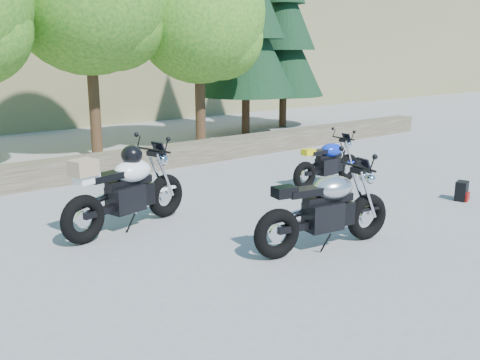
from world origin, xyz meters
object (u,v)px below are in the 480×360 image
(silver_bike, at_px, (325,211))
(blue_bike, at_px, (328,163))
(backpack, at_px, (462,191))
(white_bike, at_px, (126,189))

(silver_bike, distance_m, blue_bike, 3.65)
(blue_bike, xyz_separation_m, backpack, (1.05, -2.34, -0.28))
(silver_bike, height_order, white_bike, white_bike)
(blue_bike, height_order, backpack, blue_bike)
(white_bike, height_order, backpack, white_bike)
(silver_bike, xyz_separation_m, white_bike, (-1.76, 2.44, 0.09))
(white_bike, height_order, blue_bike, white_bike)
(blue_bike, relative_size, backpack, 5.20)
(silver_bike, relative_size, blue_bike, 1.20)
(silver_bike, xyz_separation_m, backpack, (3.77, 0.09, -0.37))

